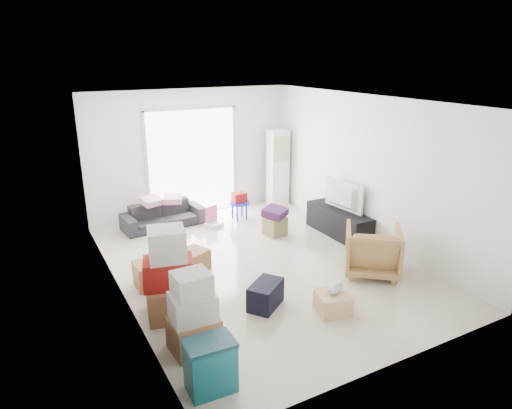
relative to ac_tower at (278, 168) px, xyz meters
The scene contains 21 objects.
room_shell 3.32m from the ac_tower, 126.35° to the right, with size 4.98×6.48×3.18m.
sliding_door 2.01m from the ac_tower, behind, with size 2.10×0.04×2.33m.
ac_tower is the anchor object (origin of this frame).
tv_console 2.31m from the ac_tower, 88.71° to the right, with size 0.46×1.54×0.51m, color black.
television 2.24m from the ac_tower, 88.71° to the right, with size 0.96×0.56×0.13m, color black.
sofa 2.86m from the ac_tower, behind, with size 1.66×0.48×0.65m, color #2A2A2F.
pillow_left 3.04m from the ac_tower, behind, with size 0.35×0.28×0.11m, color #D49BAD.
pillow_right 2.62m from the ac_tower, behind, with size 0.38×0.30×0.13m, color #D49BAD.
armchair 3.84m from the ac_tower, 97.72° to the right, with size 0.84×0.78×0.86m, color #B57F50.
storage_bins 6.37m from the ac_tower, 127.37° to the right, with size 0.52×0.38×0.59m.
box_stack_a 5.73m from the ac_tower, 131.06° to the right, with size 0.57×0.49×1.01m.
box_stack_b 5.09m from the ac_tower, 137.53° to the right, with size 0.76×0.72×1.24m.
box_stack_c 4.54m from the ac_tower, 145.94° to the right, with size 0.53×0.44×0.39m.
loose_box 3.83m from the ac_tower, 142.34° to the right, with size 0.41×0.41×0.34m, color #8A5E3E.
duffel_bag 4.67m from the ac_tower, 123.11° to the right, with size 0.56×0.33×0.36m, color black.
ottoman 2.06m from the ac_tower, 122.52° to the right, with size 0.36×0.36×0.36m, color olive.
blanket 1.99m from the ac_tower, 122.52° to the right, with size 0.40×0.40×0.14m, color #3E1B45.
kids_table 1.41m from the ac_tower, 158.48° to the right, with size 0.45×0.45×0.59m.
toy_walker 2.15m from the ac_tower, 162.11° to the right, with size 0.38×0.36×0.41m.
wood_crate 4.84m from the ac_tower, 112.00° to the right, with size 0.43×0.43×0.28m, color #DCA97E.
plush_bunny 4.80m from the ac_tower, 111.71° to the right, with size 0.27×0.15×0.13m.
Camera 1 is at (-3.37, -6.09, 3.37)m, focal length 32.00 mm.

